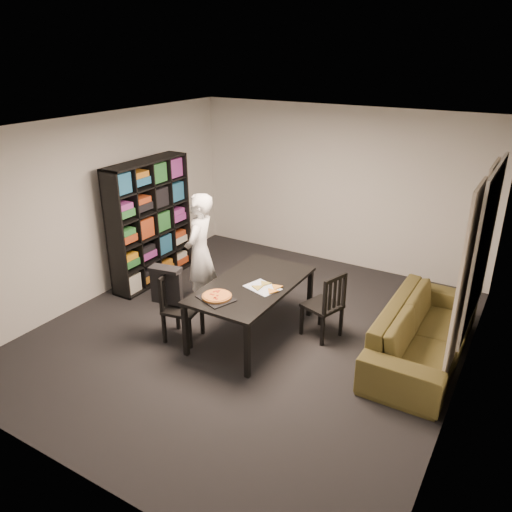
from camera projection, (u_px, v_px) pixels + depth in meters
The scene contains 16 objects.
room at pixel (251, 239), 5.96m from camera, with size 5.01×5.51×2.61m.
window_pane at pixel (484, 247), 5.19m from camera, with size 0.02×1.40×1.60m, color black.
window_frame at pixel (484, 247), 5.19m from camera, with size 0.03×1.52×1.72m, color white.
curtain_left at pixel (461, 294), 4.95m from camera, with size 0.03×0.70×2.25m, color silver.
curtain_right at pixel (478, 259), 5.78m from camera, with size 0.03×0.70×2.25m, color silver.
bookshelf at pixel (150, 223), 7.58m from camera, with size 0.35×1.50×1.90m, color black.
dining_table at pixel (252, 288), 6.19m from camera, with size 0.95×1.71×0.71m.
chair_left at pixel (176, 302), 6.18m from camera, with size 0.48×0.48×0.88m.
chair_right at pixel (328, 302), 6.16m from camera, with size 0.52×0.52×0.89m.
draped_jacket at pixel (166, 284), 6.13m from camera, with size 0.42×0.24×0.49m.
person at pixel (200, 253), 6.77m from camera, with size 0.61×0.40×1.67m, color white.
baking_tray at pixel (216, 298), 5.79m from camera, with size 0.40×0.32×0.01m, color black.
pepperoni_pizza at pixel (217, 296), 5.80m from camera, with size 0.35×0.35×0.03m.
kitchen_towel at pixel (263, 288), 6.05m from camera, with size 0.40×0.30×0.01m, color white.
pizza_slices at pixel (268, 287), 6.04m from camera, with size 0.37×0.31×0.01m, color #CE8640, non-canonical shape.
sofa at pixel (424, 332), 5.86m from camera, with size 2.24×0.87×0.65m, color #46421C.
Camera 1 is at (2.90, -4.76, 3.42)m, focal length 35.00 mm.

